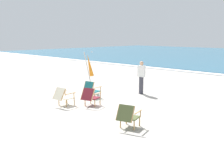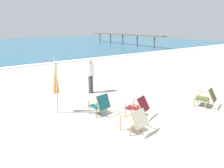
{
  "view_description": "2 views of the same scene",
  "coord_description": "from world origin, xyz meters",
  "px_view_note": "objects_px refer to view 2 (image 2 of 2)",
  "views": [
    {
      "loc": [
        7.59,
        -7.25,
        2.86
      ],
      "look_at": [
        -0.5,
        1.14,
        0.71
      ],
      "focal_mm": 42.0,
      "sensor_mm": 36.0,
      "label": 1
    },
    {
      "loc": [
        -4.89,
        -5.07,
        3.12
      ],
      "look_at": [
        -0.13,
        1.43,
        0.78
      ],
      "focal_mm": 32.0,
      "sensor_mm": 36.0,
      "label": 2
    }
  ],
  "objects_px": {
    "beach_chair_back_right": "(138,106)",
    "beach_chair_far_center": "(207,97)",
    "beach_chair_front_left": "(135,120)",
    "umbrella_furled_orange": "(56,79)",
    "person_near_chairs": "(91,76)",
    "beach_chair_front_right": "(100,104)"
  },
  "relations": [
    {
      "from": "beach_chair_back_right",
      "to": "beach_chair_front_right",
      "type": "bearing_deg",
      "value": 136.85
    },
    {
      "from": "beach_chair_front_right",
      "to": "beach_chair_far_center",
      "type": "xyz_separation_m",
      "value": [
        3.81,
        -1.86,
        -0.01
      ]
    },
    {
      "from": "beach_chair_far_center",
      "to": "umbrella_furled_orange",
      "type": "xyz_separation_m",
      "value": [
        -5.02,
        2.83,
        0.94
      ]
    },
    {
      "from": "beach_chair_back_right",
      "to": "umbrella_furled_orange",
      "type": "bearing_deg",
      "value": 139.22
    },
    {
      "from": "beach_chair_back_right",
      "to": "beach_chair_front_left",
      "type": "relative_size",
      "value": 1.12
    },
    {
      "from": "beach_chair_far_center",
      "to": "umbrella_furled_orange",
      "type": "distance_m",
      "value": 5.84
    },
    {
      "from": "beach_chair_back_right",
      "to": "beach_chair_front_left",
      "type": "distance_m",
      "value": 1.12
    },
    {
      "from": "umbrella_furled_orange",
      "to": "person_near_chairs",
      "type": "xyz_separation_m",
      "value": [
        2.23,
        1.44,
        -0.52
      ]
    },
    {
      "from": "beach_chair_front_right",
      "to": "person_near_chairs",
      "type": "bearing_deg",
      "value": 66.9
    },
    {
      "from": "beach_chair_front_left",
      "to": "umbrella_furled_orange",
      "type": "height_order",
      "value": "umbrella_furled_orange"
    },
    {
      "from": "beach_chair_front_right",
      "to": "person_near_chairs",
      "type": "height_order",
      "value": "person_near_chairs"
    },
    {
      "from": "beach_chair_front_left",
      "to": "person_near_chairs",
      "type": "xyz_separation_m",
      "value": [
        0.88,
        4.08,
        0.42
      ]
    },
    {
      "from": "beach_chair_front_right",
      "to": "beach_chair_front_left",
      "type": "height_order",
      "value": "beach_chair_front_right"
    },
    {
      "from": "beach_chair_back_right",
      "to": "beach_chair_far_center",
      "type": "height_order",
      "value": "beach_chair_far_center"
    },
    {
      "from": "beach_chair_back_right",
      "to": "beach_chair_far_center",
      "type": "distance_m",
      "value": 2.98
    },
    {
      "from": "person_near_chairs",
      "to": "umbrella_furled_orange",
      "type": "bearing_deg",
      "value": -147.17
    },
    {
      "from": "beach_chair_far_center",
      "to": "person_near_chairs",
      "type": "xyz_separation_m",
      "value": [
        -2.79,
        4.27,
        0.41
      ]
    },
    {
      "from": "beach_chair_back_right",
      "to": "beach_chair_far_center",
      "type": "relative_size",
      "value": 1.03
    },
    {
      "from": "person_near_chairs",
      "to": "beach_chair_front_right",
      "type": "bearing_deg",
      "value": -113.1
    },
    {
      "from": "beach_chair_front_left",
      "to": "beach_chair_back_right",
      "type": "bearing_deg",
      "value": 41.77
    },
    {
      "from": "beach_chair_front_right",
      "to": "beach_chair_far_center",
      "type": "bearing_deg",
      "value": -26.04
    },
    {
      "from": "beach_chair_front_right",
      "to": "umbrella_furled_orange",
      "type": "xyz_separation_m",
      "value": [
        -1.21,
        0.97,
        0.93
      ]
    }
  ]
}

